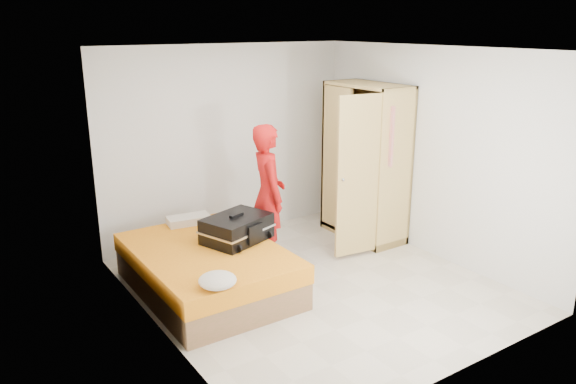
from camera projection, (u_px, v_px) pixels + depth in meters
room at (316, 175)px, 5.98m from camera, size 4.00×4.02×2.60m
bed at (208, 270)px, 6.16m from camera, size 1.42×2.02×0.50m
wardrobe at (364, 167)px, 7.52m from camera, size 1.17×1.20×2.10m
person at (268, 195)px, 6.74m from camera, size 0.56×0.72×1.73m
suitcase at (237, 229)px, 6.28m from camera, size 0.87×0.74×0.32m
round_cushion at (218, 280)px, 5.19m from camera, size 0.36×0.36×0.14m
pillow at (189, 220)px, 6.85m from camera, size 0.54×0.33×0.09m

